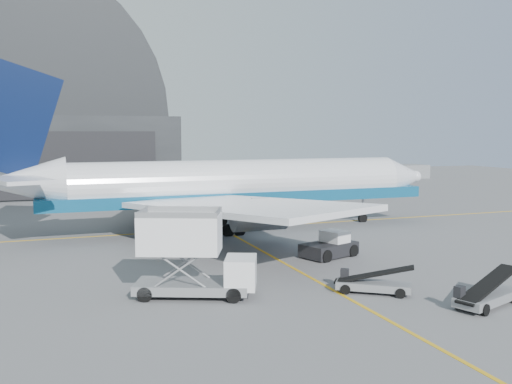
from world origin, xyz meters
name	(u,v)px	position (x,y,z in m)	size (l,w,h in m)	color
ground	(307,276)	(0.00, 0.00, 0.00)	(200.00, 200.00, 0.00)	#565659
taxi_lines	(246,242)	(0.00, 12.67, 0.01)	(80.00, 42.12, 0.02)	gold
hangar	(7,133)	(-22.00, 64.95, 9.54)	(50.00, 28.30, 28.00)	black
distant_bldg_a	(325,179)	(38.00, 72.00, 0.00)	(14.00, 8.00, 4.00)	black
distant_bldg_b	(405,178)	(55.00, 68.00, 0.00)	(8.00, 6.00, 2.80)	gray
airliner	(224,185)	(-0.09, 18.89, 4.49)	(45.69, 44.31, 16.04)	white
catering_truck	(191,256)	(-8.47, -2.05, 2.45)	(7.50, 5.09, 4.84)	gray
pushback_tug	(330,247)	(4.23, 4.83, 0.76)	(4.95, 3.85, 2.03)	black
belt_loader_a	(487,296)	(6.49, -9.53, 0.60)	(5.13, 3.16, 1.93)	gray
belt_loader_b	(373,284)	(1.94, -5.06, 0.55)	(4.43, 3.75, 1.78)	gray
traffic_cone	(315,253)	(3.29, 5.52, 0.23)	(0.34, 0.34, 0.48)	#F25807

